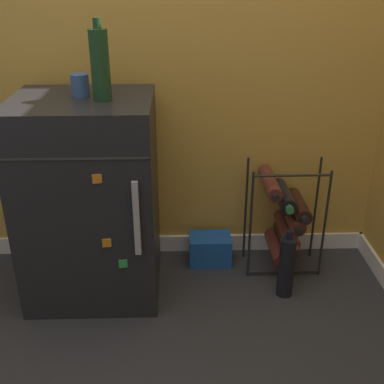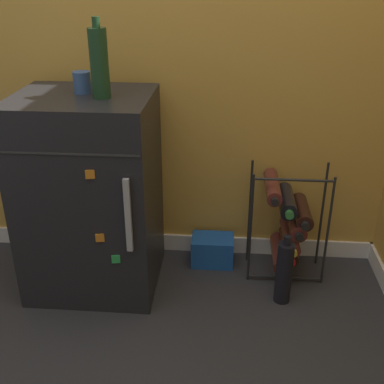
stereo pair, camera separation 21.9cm
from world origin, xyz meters
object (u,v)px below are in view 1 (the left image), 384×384
wine_rack (285,219)px  loose_bottle_floor (286,266)px  fridge_top_cup (80,85)px  mini_fridge (90,200)px  fridge_top_bottle (100,65)px  soda_box (210,249)px

wine_rack → loose_bottle_floor: (-0.03, -0.23, -0.12)m
fridge_top_cup → loose_bottle_floor: (0.88, -0.13, -0.80)m
mini_fridge → fridge_top_bottle: 0.60m
mini_fridge → soda_box: mini_fridge is taller
fridge_top_cup → fridge_top_bottle: fridge_top_bottle is taller
loose_bottle_floor → mini_fridge: bearing=173.8°
mini_fridge → wine_rack: 0.93m
fridge_top_cup → loose_bottle_floor: size_ratio=0.26×
fridge_top_bottle → loose_bottle_floor: size_ratio=0.91×
mini_fridge → wine_rack: mini_fridge is taller
fridge_top_bottle → loose_bottle_floor: (0.78, -0.06, -0.89)m
wine_rack → fridge_top_cup: 1.14m
mini_fridge → fridge_top_cup: (-0.00, 0.04, 0.50)m
soda_box → fridge_top_cup: 1.05m
soda_box → wine_rack: bearing=-8.3°
mini_fridge → loose_bottle_floor: (0.87, -0.10, -0.30)m
fridge_top_cup → loose_bottle_floor: fridge_top_cup is taller
soda_box → fridge_top_bottle: fridge_top_bottle is taller
soda_box → fridge_top_cup: fridge_top_cup is taller
soda_box → loose_bottle_floor: 0.44m
soda_box → loose_bottle_floor: size_ratio=0.63×
mini_fridge → loose_bottle_floor: size_ratio=2.69×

